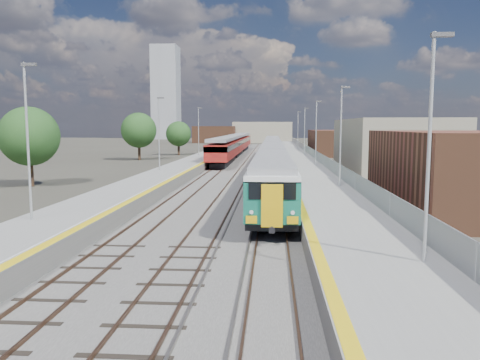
# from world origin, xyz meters

# --- Properties ---
(ground) EXTENTS (320.00, 320.00, 0.00)m
(ground) POSITION_xyz_m (0.00, 50.00, 0.00)
(ground) COLOR #47443A
(ground) RESTS_ON ground
(ballast_bed) EXTENTS (10.50, 155.00, 0.06)m
(ballast_bed) POSITION_xyz_m (-2.25, 52.50, 0.03)
(ballast_bed) COLOR #565451
(ballast_bed) RESTS_ON ground
(tracks) EXTENTS (8.96, 160.00, 0.17)m
(tracks) POSITION_xyz_m (-1.65, 54.18, 0.11)
(tracks) COLOR #4C3323
(tracks) RESTS_ON ground
(platform_right) EXTENTS (4.70, 155.00, 8.52)m
(platform_right) POSITION_xyz_m (5.28, 52.49, 0.54)
(platform_right) COLOR slate
(platform_right) RESTS_ON ground
(platform_left) EXTENTS (4.30, 155.00, 8.52)m
(platform_left) POSITION_xyz_m (-9.05, 52.49, 0.52)
(platform_left) COLOR slate
(platform_left) RESTS_ON ground
(buildings) EXTENTS (72.00, 185.50, 40.00)m
(buildings) POSITION_xyz_m (-18.12, 138.60, 10.70)
(buildings) COLOR brown
(buildings) RESTS_ON ground
(green_train) EXTENTS (2.71, 75.59, 2.99)m
(green_train) POSITION_xyz_m (1.50, 45.24, 2.10)
(green_train) COLOR black
(green_train) RESTS_ON ground
(red_train) EXTENTS (3.00, 60.88, 3.79)m
(red_train) POSITION_xyz_m (-5.50, 73.77, 2.24)
(red_train) COLOR black
(red_train) RESTS_ON ground
(tree_a) EXTENTS (5.41, 5.41, 7.33)m
(tree_a) POSITION_xyz_m (-20.74, 27.82, 4.62)
(tree_a) COLOR #382619
(tree_a) RESTS_ON ground
(tree_b) EXTENTS (5.73, 5.73, 7.76)m
(tree_b) POSITION_xyz_m (-20.36, 61.85, 4.89)
(tree_b) COLOR #382619
(tree_b) RESTS_ON ground
(tree_c) EXTENTS (4.80, 4.80, 6.50)m
(tree_c) POSITION_xyz_m (-16.56, 75.52, 4.09)
(tree_c) COLOR #382619
(tree_c) RESTS_ON ground
(tree_d) EXTENTS (5.17, 5.17, 7.00)m
(tree_d) POSITION_xyz_m (23.00, 70.62, 4.41)
(tree_d) COLOR #382619
(tree_d) RESTS_ON ground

